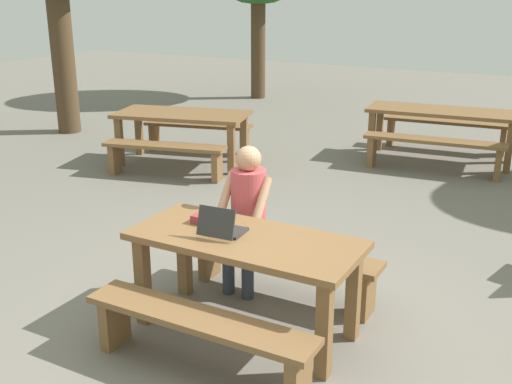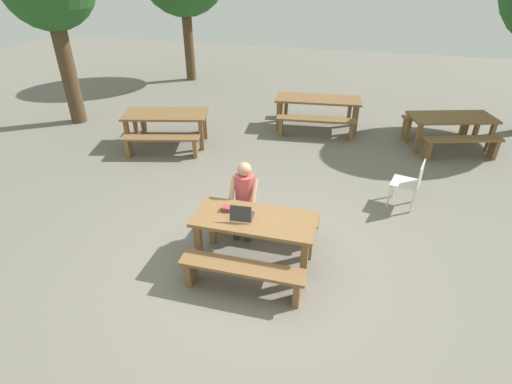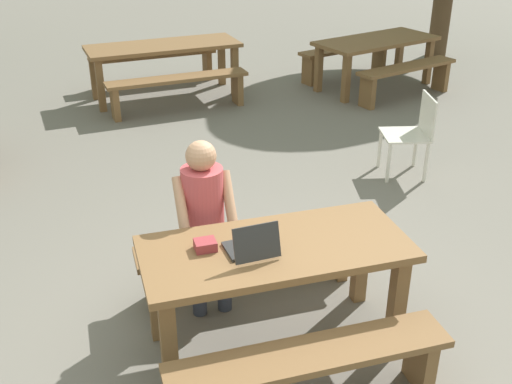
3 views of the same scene
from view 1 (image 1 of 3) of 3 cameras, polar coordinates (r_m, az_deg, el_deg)
The scene contains 13 objects.
ground_plane at distance 4.70m, azimuth -0.94°, elevation -12.48°, with size 30.00×30.00×0.00m, color slate.
picnic_table_front at distance 4.41m, azimuth -0.98°, elevation -5.63°, with size 1.64×0.73×0.74m.
bench_near at distance 4.09m, azimuth -5.30°, elevation -12.55°, with size 1.61×0.30×0.42m.
bench_far at distance 5.03m, azimuth 2.50°, elevation -6.23°, with size 1.61×0.30×0.42m.
laptop at distance 4.38m, azimuth -3.18°, elevation -3.27°, with size 0.30×0.30×0.23m.
small_pouch at distance 4.62m, azimuth -5.04°, elevation -2.48°, with size 0.13×0.11×0.06m.
person_seated at distance 4.99m, azimuth -0.90°, elevation -1.61°, with size 0.39×0.40×1.22m.
picnic_table_mid at distance 8.73m, azimuth -6.83°, elevation 6.56°, with size 1.97×1.26×0.73m.
bench_mid_south at distance 8.21m, azimuth -8.41°, elevation 3.59°, with size 1.66×0.69×0.44m.
bench_mid_north at distance 9.40m, azimuth -5.32°, elevation 5.63°, with size 1.66×0.69×0.44m.
picnic_table_rear at distance 9.22m, azimuth 16.72°, elevation 6.59°, with size 2.12×0.95×0.74m.
bench_rear_south at distance 8.64m, azimuth 16.00°, elevation 3.96°, with size 1.87×0.48×0.46m.
bench_rear_north at distance 9.91m, azimuth 17.04°, elevation 5.69°, with size 1.87×0.48×0.46m.
Camera 1 is at (1.99, -3.50, 2.42)m, focal length 43.56 mm.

